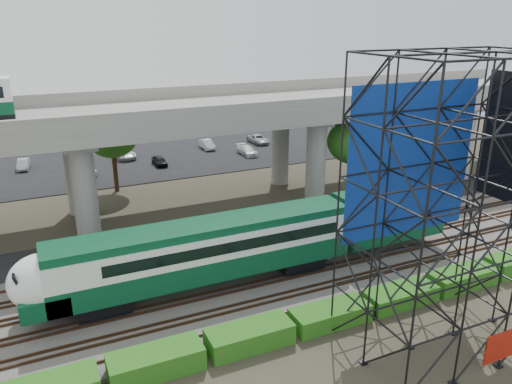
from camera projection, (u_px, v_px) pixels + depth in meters
name	position (u px, v px, depth m)	size (l,w,h in m)	color
ground	(280.00, 291.00, 31.73)	(140.00, 140.00, 0.00)	#474233
ballast_bed	(266.00, 276.00, 33.41)	(90.00, 12.00, 0.20)	slate
service_road	(221.00, 230.00, 40.72)	(90.00, 5.00, 0.08)	black
parking_lot	(153.00, 159.00, 60.88)	(90.00, 18.00, 0.08)	black
harbor_water	(120.00, 126.00, 79.75)	(140.00, 40.00, 0.03)	slate
rail_tracks	(266.00, 273.00, 33.35)	(90.00, 9.52, 0.16)	#472D1E
commuter_train	(238.00, 243.00, 31.71)	(29.30, 3.06, 4.30)	black
overpass	(180.00, 120.00, 42.15)	(80.00, 12.00, 12.40)	#9E9B93
scaffold_tower	(450.00, 212.00, 24.42)	(9.36, 6.36, 15.00)	black
hedge_strip	(330.00, 314.00, 28.25)	(34.60, 1.80, 1.20)	#215D15
trees	(144.00, 154.00, 41.91)	(40.94, 16.94, 7.69)	#382314
suv	(87.00, 249.00, 35.85)	(2.20, 4.78, 1.33)	black
parked_cars	(150.00, 155.00, 60.34)	(36.62, 9.66, 1.28)	white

